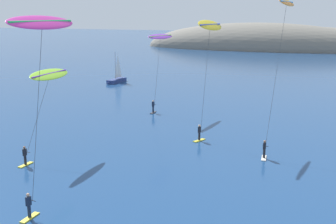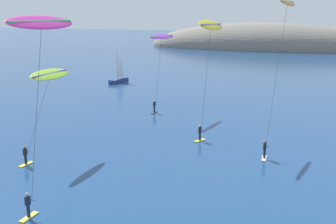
{
  "view_description": "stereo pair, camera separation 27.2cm",
  "coord_description": "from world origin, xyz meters",
  "px_view_note": "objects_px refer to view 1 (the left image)",
  "views": [
    {
      "loc": [
        9.5,
        -9.06,
        12.66
      ],
      "look_at": [
        -3.06,
        22.44,
        4.72
      ],
      "focal_mm": 45.0,
      "sensor_mm": 36.0,
      "label": 1
    },
    {
      "loc": [
        9.76,
        -8.96,
        12.66
      ],
      "look_at": [
        -3.06,
        22.44,
        4.72
      ],
      "focal_mm": 45.0,
      "sensor_mm": 36.0,
      "label": 2
    }
  ],
  "objects_px": {
    "kitesurfer_lime": "(48,79)",
    "kitesurfer_purple": "(160,42)",
    "kitesurfer_orange": "(285,15)",
    "kitesurfer_yellow": "(209,33)",
    "sailboat_far": "(116,79)",
    "kitesurfer_magenta": "(41,35)"
  },
  "relations": [
    {
      "from": "kitesurfer_lime",
      "to": "kitesurfer_purple",
      "type": "xyz_separation_m",
      "value": [
        2.82,
        19.61,
        2.26
      ]
    },
    {
      "from": "kitesurfer_orange",
      "to": "kitesurfer_purple",
      "type": "height_order",
      "value": "kitesurfer_orange"
    },
    {
      "from": "kitesurfer_purple",
      "to": "kitesurfer_yellow",
      "type": "height_order",
      "value": "kitesurfer_yellow"
    },
    {
      "from": "kitesurfer_yellow",
      "to": "kitesurfer_orange",
      "type": "bearing_deg",
      "value": 2.59
    },
    {
      "from": "sailboat_far",
      "to": "kitesurfer_orange",
      "type": "bearing_deg",
      "value": -39.38
    },
    {
      "from": "kitesurfer_magenta",
      "to": "kitesurfer_yellow",
      "type": "xyz_separation_m",
      "value": [
        5.08,
        19.7,
        -0.61
      ]
    },
    {
      "from": "kitesurfer_yellow",
      "to": "kitesurfer_magenta",
      "type": "bearing_deg",
      "value": -104.47
    },
    {
      "from": "kitesurfer_magenta",
      "to": "kitesurfer_yellow",
      "type": "distance_m",
      "value": 20.35
    },
    {
      "from": "sailboat_far",
      "to": "kitesurfer_magenta",
      "type": "height_order",
      "value": "kitesurfer_magenta"
    },
    {
      "from": "kitesurfer_purple",
      "to": "sailboat_far",
      "type": "bearing_deg",
      "value": 132.57
    },
    {
      "from": "sailboat_far",
      "to": "kitesurfer_purple",
      "type": "xyz_separation_m",
      "value": [
        16.67,
        -18.14,
        8.43
      ]
    },
    {
      "from": "kitesurfer_magenta",
      "to": "kitesurfer_lime",
      "type": "height_order",
      "value": "kitesurfer_magenta"
    },
    {
      "from": "kitesurfer_lime",
      "to": "kitesurfer_purple",
      "type": "relative_size",
      "value": 0.8
    },
    {
      "from": "kitesurfer_purple",
      "to": "kitesurfer_yellow",
      "type": "relative_size",
      "value": 0.84
    },
    {
      "from": "kitesurfer_orange",
      "to": "sailboat_far",
      "type": "bearing_deg",
      "value": 140.62
    },
    {
      "from": "kitesurfer_orange",
      "to": "kitesurfer_yellow",
      "type": "bearing_deg",
      "value": -177.41
    },
    {
      "from": "kitesurfer_lime",
      "to": "kitesurfer_purple",
      "type": "bearing_deg",
      "value": 81.82
    },
    {
      "from": "kitesurfer_purple",
      "to": "kitesurfer_magenta",
      "type": "bearing_deg",
      "value": -81.57
    },
    {
      "from": "sailboat_far",
      "to": "kitesurfer_lime",
      "type": "relative_size",
      "value": 0.73
    },
    {
      "from": "sailboat_far",
      "to": "kitesurfer_yellow",
      "type": "distance_m",
      "value": 39.33
    },
    {
      "from": "kitesurfer_lime",
      "to": "kitesurfer_yellow",
      "type": "relative_size",
      "value": 0.67
    },
    {
      "from": "kitesurfer_lime",
      "to": "kitesurfer_purple",
      "type": "height_order",
      "value": "kitesurfer_purple"
    }
  ]
}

